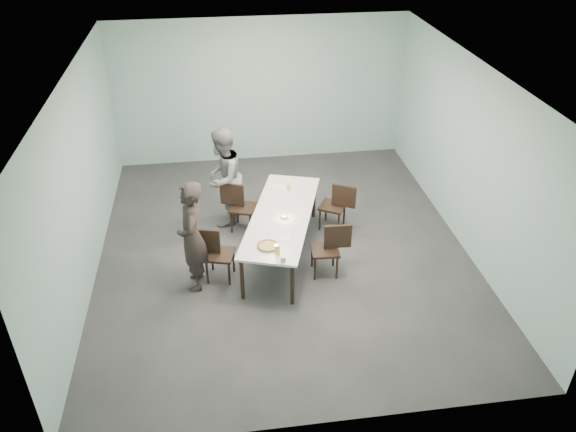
{
  "coord_description": "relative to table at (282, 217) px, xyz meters",
  "views": [
    {
      "loc": [
        -0.99,
        -7.61,
        5.44
      ],
      "look_at": [
        0.0,
        -0.58,
        1.0
      ],
      "focal_mm": 35.0,
      "sensor_mm": 36.0,
      "label": 1
    }
  ],
  "objects": [
    {
      "name": "ground",
      "position": [
        0.04,
        0.12,
        -0.69
      ],
      "size": [
        7.0,
        7.0,
        0.0
      ],
      "primitive_type": "plane",
      "color": "#333335",
      "rests_on": "ground"
    },
    {
      "name": "water_tumbler",
      "position": [
        -0.14,
        -1.25,
        0.1
      ],
      "size": [
        0.08,
        0.08,
        0.09
      ],
      "primitive_type": "cylinder",
      "color": "silver",
      "rests_on": "table"
    },
    {
      "name": "chair_far_right",
      "position": [
        1.05,
        0.62,
        -0.19
      ],
      "size": [
        0.64,
        0.57,
        0.87
      ],
      "rotation": [
        0.0,
        0.0,
        2.62
      ],
      "color": "black",
      "rests_on": "ground"
    },
    {
      "name": "side_plate",
      "position": [
        -0.04,
        -0.67,
        0.06
      ],
      "size": [
        0.18,
        0.18,
        0.01
      ],
      "primitive_type": "cylinder",
      "color": "white",
      "rests_on": "table"
    },
    {
      "name": "diner_near",
      "position": [
        -1.39,
        -0.63,
        0.18
      ],
      "size": [
        0.42,
        0.64,
        1.75
      ],
      "primitive_type": "imported",
      "rotation": [
        0.0,
        0.0,
        -1.58
      ],
      "color": "black",
      "rests_on": "ground"
    },
    {
      "name": "chair_far_left",
      "position": [
        -0.64,
        0.85,
        -0.19
      ],
      "size": [
        0.65,
        0.54,
        0.87
      ],
      "rotation": [
        0.0,
        0.0,
        -0.37
      ],
      "color": "black",
      "rests_on": "ground"
    },
    {
      "name": "menu",
      "position": [
        0.11,
        0.86,
        0.06
      ],
      "size": [
        0.35,
        0.3,
        0.01
      ],
      "primitive_type": "cube",
      "rotation": [
        0.0,
        0.0,
        -0.31
      ],
      "color": "silver",
      "rests_on": "table"
    },
    {
      "name": "chair_near_left",
      "position": [
        -1.1,
        -0.49,
        -0.19
      ],
      "size": [
        0.65,
        0.51,
        0.87
      ],
      "rotation": [
        0.0,
        0.0,
        -0.25
      ],
      "color": "black",
      "rests_on": "ground"
    },
    {
      "name": "beer_glass",
      "position": [
        -0.2,
        -1.05,
        0.13
      ],
      "size": [
        0.08,
        0.08,
        0.15
      ],
      "primitive_type": "cylinder",
      "color": "yellow",
      "rests_on": "table"
    },
    {
      "name": "table",
      "position": [
        0.0,
        0.0,
        0.0
      ],
      "size": [
        1.64,
        2.75,
        0.75
      ],
      "rotation": [
        0.0,
        0.0,
        -0.31
      ],
      "color": "white",
      "rests_on": "ground"
    },
    {
      "name": "amber_tumbler",
      "position": [
        0.22,
        0.78,
        0.1
      ],
      "size": [
        0.07,
        0.07,
        0.08
      ],
      "primitive_type": "cylinder",
      "color": "yellow",
      "rests_on": "table"
    },
    {
      "name": "chair_near_right",
      "position": [
        0.67,
        -0.62,
        -0.19
      ],
      "size": [
        0.62,
        0.44,
        0.87
      ],
      "rotation": [
        0.0,
        0.0,
        3.09
      ],
      "color": "black",
      "rests_on": "ground"
    },
    {
      "name": "pizza",
      "position": [
        -0.32,
        -0.86,
        0.08
      ],
      "size": [
        0.34,
        0.34,
        0.04
      ],
      "color": "white",
      "rests_on": "table"
    },
    {
      "name": "diner_far",
      "position": [
        -0.87,
        1.12,
        0.19
      ],
      "size": [
        0.97,
        1.06,
        1.76
      ],
      "primitive_type": "imported",
      "rotation": [
        0.0,
        0.0,
        -2.01
      ],
      "color": "slate",
      "rests_on": "ground"
    },
    {
      "name": "tealight",
      "position": [
        0.03,
        -0.13,
        0.08
      ],
      "size": [
        0.06,
        0.06,
        0.05
      ],
      "color": "silver",
      "rests_on": "table"
    },
    {
      "name": "room_shell",
      "position": [
        0.04,
        0.12,
        1.33
      ],
      "size": [
        6.02,
        7.02,
        3.01
      ],
      "color": "#97BEB9",
      "rests_on": "ground"
    }
  ]
}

